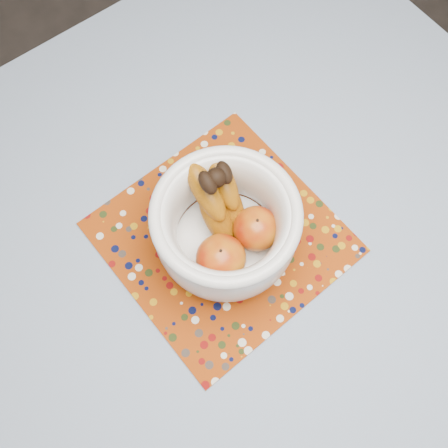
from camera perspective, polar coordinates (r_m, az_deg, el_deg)
name	(u,v)px	position (r m, az deg, el deg)	size (l,w,h in m)	color
table	(252,271)	(1.04, 3.04, -5.11)	(1.20, 1.20, 0.75)	brown
tablecloth	(254,258)	(0.96, 3.28, -3.68)	(1.32, 1.32, 0.01)	slate
placemat	(222,237)	(0.96, -0.23, -1.44)	(0.39, 0.39, 0.00)	#883107
fruit_bowl	(226,222)	(0.88, 0.21, 0.24)	(0.25, 0.25, 0.18)	white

